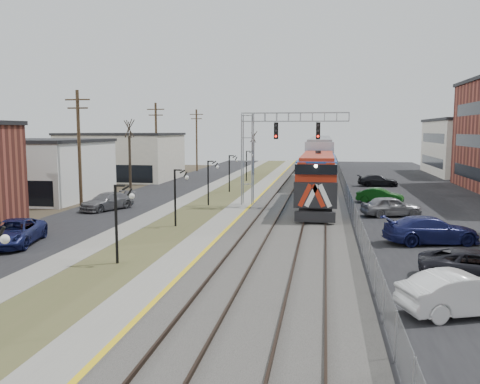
# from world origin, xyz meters

# --- Properties ---
(ground) EXTENTS (160.00, 160.00, 0.00)m
(ground) POSITION_xyz_m (0.00, 0.00, 0.00)
(ground) COLOR #473D2D
(ground) RESTS_ON ground
(street_west) EXTENTS (7.00, 120.00, 0.04)m
(street_west) POSITION_xyz_m (-11.50, 35.00, 0.02)
(street_west) COLOR black
(street_west) RESTS_ON ground
(sidewalk) EXTENTS (2.00, 120.00, 0.08)m
(sidewalk) POSITION_xyz_m (-7.00, 35.00, 0.04)
(sidewalk) COLOR gray
(sidewalk) RESTS_ON ground
(grass_median) EXTENTS (4.00, 120.00, 0.06)m
(grass_median) POSITION_xyz_m (-4.00, 35.00, 0.03)
(grass_median) COLOR #4C4F2A
(grass_median) RESTS_ON ground
(platform) EXTENTS (2.00, 120.00, 0.24)m
(platform) POSITION_xyz_m (-1.00, 35.00, 0.12)
(platform) COLOR gray
(platform) RESTS_ON ground
(ballast_bed) EXTENTS (8.00, 120.00, 0.20)m
(ballast_bed) POSITION_xyz_m (4.00, 35.00, 0.10)
(ballast_bed) COLOR #595651
(ballast_bed) RESTS_ON ground
(parking_lot) EXTENTS (16.00, 120.00, 0.04)m
(parking_lot) POSITION_xyz_m (16.00, 35.00, 0.02)
(parking_lot) COLOR black
(parking_lot) RESTS_ON ground
(platform_edge) EXTENTS (0.24, 120.00, 0.01)m
(platform_edge) POSITION_xyz_m (-0.12, 35.00, 0.24)
(platform_edge) COLOR gold
(platform_edge) RESTS_ON platform
(track_near) EXTENTS (1.58, 120.00, 0.15)m
(track_near) POSITION_xyz_m (2.00, 35.00, 0.28)
(track_near) COLOR #2D2119
(track_near) RESTS_ON ballast_bed
(track_far) EXTENTS (1.58, 120.00, 0.15)m
(track_far) POSITION_xyz_m (5.50, 35.00, 0.28)
(track_far) COLOR #2D2119
(track_far) RESTS_ON ballast_bed
(train) EXTENTS (3.00, 63.05, 5.33)m
(train) POSITION_xyz_m (5.50, 52.56, 2.88)
(train) COLOR #1346A1
(train) RESTS_ON ground
(signal_gantry) EXTENTS (9.00, 1.07, 8.15)m
(signal_gantry) POSITION_xyz_m (1.22, 27.99, 5.59)
(signal_gantry) COLOR gray
(signal_gantry) RESTS_ON ground
(lampposts) EXTENTS (0.14, 62.14, 4.00)m
(lampposts) POSITION_xyz_m (-4.00, 18.29, 2.00)
(lampposts) COLOR black
(lampposts) RESTS_ON ground
(utility_poles) EXTENTS (0.28, 80.28, 10.00)m
(utility_poles) POSITION_xyz_m (-14.50, 25.00, 5.00)
(utility_poles) COLOR #4C3823
(utility_poles) RESTS_ON ground
(fence) EXTENTS (0.04, 120.00, 1.60)m
(fence) POSITION_xyz_m (8.20, 35.00, 0.80)
(fence) COLOR gray
(fence) RESTS_ON ground
(buildings_west) EXTENTS (14.00, 67.00, 7.00)m
(buildings_west) POSITION_xyz_m (-21.00, 24.21, 3.01)
(buildings_west) COLOR beige
(buildings_west) RESTS_ON ground
(bare_trees) EXTENTS (12.30, 42.30, 5.95)m
(bare_trees) POSITION_xyz_m (-12.66, 38.91, 2.70)
(bare_trees) COLOR #382D23
(bare_trees) RESTS_ON ground
(car_lot_b) EXTENTS (4.98, 3.20, 1.55)m
(car_lot_b) POSITION_xyz_m (11.14, 3.42, 0.77)
(car_lot_b) COLOR white
(car_lot_b) RESTS_ON ground
(car_lot_c) EXTENTS (5.19, 2.90, 1.37)m
(car_lot_c) POSITION_xyz_m (12.80, 7.79, 0.69)
(car_lot_c) COLOR black
(car_lot_c) RESTS_ON ground
(car_lot_d) EXTENTS (5.86, 3.44, 1.60)m
(car_lot_d) POSITION_xyz_m (12.32, 15.35, 0.80)
(car_lot_d) COLOR #161B4F
(car_lot_d) RESTS_ON ground
(car_lot_e) EXTENTS (4.90, 3.05, 1.55)m
(car_lot_e) POSITION_xyz_m (11.22, 24.78, 0.78)
(car_lot_e) COLOR gray
(car_lot_e) RESTS_ON ground
(car_lot_f) EXTENTS (4.36, 2.51, 1.36)m
(car_lot_f) POSITION_xyz_m (11.11, 31.95, 0.68)
(car_lot_f) COLOR #0D440F
(car_lot_f) RESTS_ON ground
(car_street_a) EXTENTS (3.55, 5.68, 1.46)m
(car_street_a) POSITION_xyz_m (-11.54, 10.91, 0.73)
(car_street_a) COLOR #161C50
(car_street_a) RESTS_ON ground
(car_street_b) EXTENTS (3.86, 5.34, 1.44)m
(car_street_b) POSITION_xyz_m (-11.76, 24.15, 0.72)
(car_street_b) COLOR slate
(car_street_b) RESTS_ON ground
(car_lot_g) EXTENTS (4.81, 2.27, 1.36)m
(car_lot_g) POSITION_xyz_m (12.33, 46.41, 0.68)
(car_lot_g) COLOR black
(car_lot_g) RESTS_ON ground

